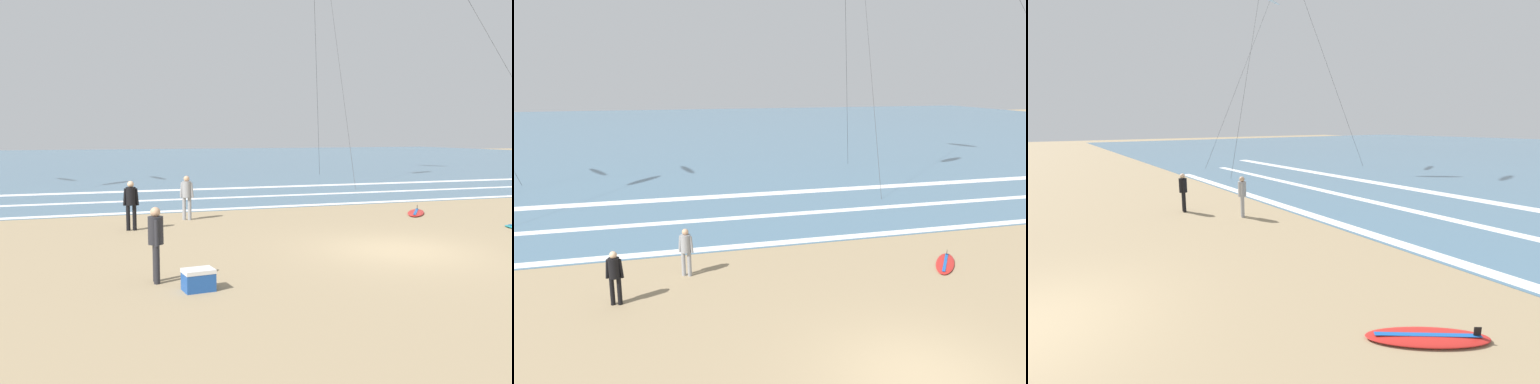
% 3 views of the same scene
% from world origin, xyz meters
% --- Properties ---
extents(wave_foam_shoreline, '(37.30, 0.52, 0.01)m').
position_xyz_m(wave_foam_shoreline, '(1.74, 9.23, 0.01)').
color(wave_foam_shoreline, white).
rests_on(wave_foam_shoreline, ocean_surface).
extents(wave_foam_mid_break, '(39.15, 0.56, 0.01)m').
position_xyz_m(wave_foam_mid_break, '(0.60, 13.08, 0.01)').
color(wave_foam_mid_break, white).
rests_on(wave_foam_mid_break, ocean_surface).
extents(wave_foam_outer_break, '(48.97, 0.86, 0.01)m').
position_xyz_m(wave_foam_outer_break, '(1.19, 17.43, 0.01)').
color(wave_foam_outer_break, white).
rests_on(wave_foam_outer_break, ocean_surface).
extents(surfer_foreground_main, '(0.52, 0.32, 1.60)m').
position_xyz_m(surfer_foreground_main, '(-6.49, 5.34, 0.96)').
color(surfer_foreground_main, black).
rests_on(surfer_foreground_main, ground).
extents(surfer_mid_group, '(0.50, 0.32, 1.60)m').
position_xyz_m(surfer_mid_group, '(-4.36, 6.91, 0.96)').
color(surfer_mid_group, gray).
rests_on(surfer_mid_group, ground).
extents(surfboard_near_water, '(1.76, 2.03, 0.25)m').
position_xyz_m(surfboard_near_water, '(4.38, 5.59, 0.05)').
color(surfboard_near_water, red).
rests_on(surfboard_near_water, ground).
extents(kite_white_far_right, '(4.24, 10.34, 15.46)m').
position_xyz_m(kite_white_far_right, '(-22.66, 20.47, 15.12)').
color(kite_white_far_right, white).
rests_on(kite_white_far_right, ground).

